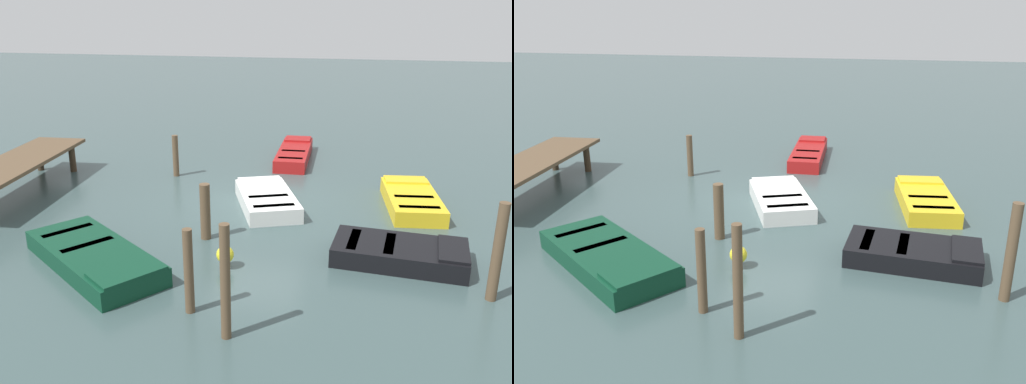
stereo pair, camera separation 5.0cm
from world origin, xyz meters
TOP-DOWN VIEW (x-y plane):
  - ground_plane at (0.00, 0.00)m, footprint 80.00×80.00m
  - dock_segment at (-0.39, 6.76)m, footprint 5.67×1.90m
  - rowboat_red at (4.57, -0.45)m, footprint 3.39×1.08m
  - rowboat_dark_green at (-4.25, 2.55)m, footprint 3.36×3.74m
  - rowboat_white at (-0.17, -0.32)m, footprint 2.91×2.17m
  - rowboat_black at (-2.83, -3.62)m, footprint 1.70×2.85m
  - rowboat_yellow at (0.53, -4.08)m, footprint 2.92×1.56m
  - mooring_piling_near_left at (-4.09, -5.18)m, footprint 0.19×0.19m
  - mooring_piling_near_right at (-6.19, -0.71)m, footprint 0.17×0.17m
  - mooring_piling_mid_right at (-5.55, 0.10)m, footprint 0.17×0.17m
  - mooring_piling_far_left at (2.04, 2.93)m, footprint 0.18×0.18m
  - mooring_piling_far_right at (-2.42, 0.70)m, footprint 0.23×0.23m
  - marker_buoy at (-3.79, -0.09)m, footprint 0.36×0.36m

SIDE VIEW (x-z plane):
  - ground_plane at x=0.00m, z-range 0.00..0.00m
  - rowboat_dark_green at x=-4.25m, z-range -0.01..0.45m
  - rowboat_red at x=4.57m, z-range -0.01..0.45m
  - rowboat_yellow at x=0.53m, z-range -0.01..0.45m
  - rowboat_black at x=-2.83m, z-range -0.01..0.45m
  - rowboat_white at x=-0.17m, z-range -0.01..0.45m
  - marker_buoy at x=-3.79m, z-range 0.05..0.53m
  - mooring_piling_far_left at x=2.04m, z-range 0.00..1.29m
  - mooring_piling_far_right at x=-2.42m, z-range 0.00..1.31m
  - mooring_piling_mid_right at x=-5.55m, z-range 0.00..1.58m
  - dock_segment at x=-0.39m, z-range 0.36..1.31m
  - mooring_piling_near_left at x=-4.09m, z-range 0.00..1.89m
  - mooring_piling_near_right at x=-6.19m, z-range 0.00..1.99m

